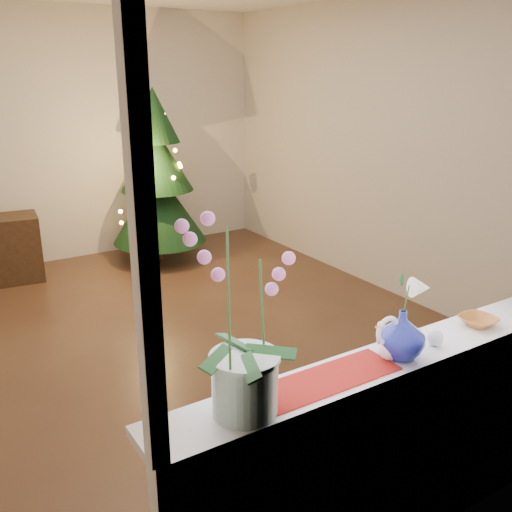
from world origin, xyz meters
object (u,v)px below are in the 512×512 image
at_px(swan, 395,337).
at_px(xmas_tree, 157,177).
at_px(paperweight, 435,338).
at_px(blue_vase, 402,331).
at_px(orchid_pot, 244,316).
at_px(amber_dish, 478,322).

distance_m(swan, xmas_tree, 4.35).
distance_m(paperweight, xmas_tree, 4.33).
xyz_separation_m(swan, paperweight, (0.23, -0.01, -0.06)).
height_order(blue_vase, paperweight, blue_vase).
height_order(orchid_pot, xmas_tree, xmas_tree).
bearing_deg(paperweight, orchid_pot, 179.29).
xyz_separation_m(blue_vase, amber_dish, (0.54, 0.02, -0.10)).
distance_m(amber_dish, xmas_tree, 4.27).
height_order(swan, paperweight, swan).
relative_size(orchid_pot, amber_dish, 5.18).
relative_size(paperweight, amber_dish, 0.50).
distance_m(swan, paperweight, 0.24).
bearing_deg(orchid_pot, amber_dish, 0.87).
bearing_deg(swan, xmas_tree, 59.79).
xyz_separation_m(paperweight, xmas_tree, (0.53, 4.30, -0.01)).
bearing_deg(orchid_pot, paperweight, -0.71).
height_order(blue_vase, amber_dish, blue_vase).
bearing_deg(swan, paperweight, -23.60).
bearing_deg(amber_dish, orchid_pot, -179.13).
bearing_deg(xmas_tree, paperweight, -97.06).
height_order(orchid_pot, swan, orchid_pot).
bearing_deg(xmas_tree, blue_vase, -99.74).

